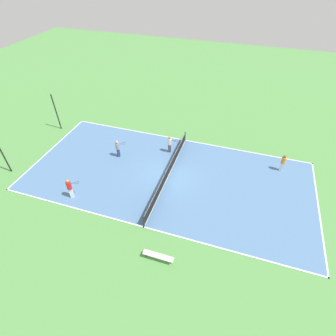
{
  "coord_description": "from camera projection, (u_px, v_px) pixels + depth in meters",
  "views": [
    {
      "loc": [
        -15.5,
        -5.02,
        15.08
      ],
      "look_at": [
        0.0,
        0.0,
        0.9
      ],
      "focal_mm": 28.0,
      "sensor_mm": 36.0,
      "label": 1
    }
  ],
  "objects": [
    {
      "name": "player_coach_red",
      "position": [
        70.0,
        187.0,
        19.66
      ],
      "size": [
        0.79,
        0.96,
        1.84
      ],
      "rotation": [
        0.0,
        0.0,
        5.3
      ],
      "color": "white",
      "rests_on": "court_surface"
    },
    {
      "name": "court_surface",
      "position": [
        168.0,
        176.0,
        22.18
      ],
      "size": [
        11.14,
        23.68,
        0.02
      ],
      "color": "#4C729E",
      "rests_on": "ground_plane"
    },
    {
      "name": "player_baseline_gray",
      "position": [
        118.0,
        147.0,
        23.55
      ],
      "size": [
        0.82,
        0.95,
        1.72
      ],
      "rotation": [
        0.0,
        0.0,
        5.35
      ],
      "color": "navy",
      "rests_on": "court_surface"
    },
    {
      "name": "fence_post_back_right",
      "position": [
        56.0,
        112.0,
        26.54
      ],
      "size": [
        0.12,
        0.12,
        3.87
      ],
      "color": "black",
      "rests_on": "ground_plane"
    },
    {
      "name": "fence_post_back_left",
      "position": [
        2.0,
        153.0,
        21.39
      ],
      "size": [
        0.12,
        0.12,
        3.87
      ],
      "color": "black",
      "rests_on": "ground_plane"
    },
    {
      "name": "tennis_ball_far_baseline",
      "position": [
        67.0,
        187.0,
        21.11
      ],
      "size": [
        0.07,
        0.07,
        0.07
      ],
      "primitive_type": "sphere",
      "color": "#CCE033",
      "rests_on": "court_surface"
    },
    {
      "name": "tennis_ball_near_net",
      "position": [
        161.0,
        166.0,
        23.09
      ],
      "size": [
        0.07,
        0.07,
        0.07
      ],
      "primitive_type": "sphere",
      "color": "#CCE033",
      "rests_on": "court_surface"
    },
    {
      "name": "player_near_white",
      "position": [
        170.0,
        143.0,
        24.06
      ],
      "size": [
        0.53,
        0.98,
        1.72
      ],
      "rotation": [
        0.0,
        0.0,
        4.94
      ],
      "color": "#4C4C51",
      "rests_on": "court_surface"
    },
    {
      "name": "tennis_net",
      "position": [
        168.0,
        171.0,
        21.84
      ],
      "size": [
        10.94,
        0.1,
        1.01
      ],
      "color": "black",
      "rests_on": "court_surface"
    },
    {
      "name": "bench",
      "position": [
        158.0,
        256.0,
        16.13
      ],
      "size": [
        0.36,
        1.96,
        0.45
      ],
      "rotation": [
        0.0,
        0.0,
        1.57
      ],
      "color": "silver",
      "rests_on": "ground_plane"
    },
    {
      "name": "ground_plane",
      "position": [
        168.0,
        176.0,
        22.19
      ],
      "size": [
        80.0,
        80.0,
        0.0
      ],
      "primitive_type": "plane",
      "color": "#518E47"
    },
    {
      "name": "player_center_orange",
      "position": [
        283.0,
        162.0,
        22.13
      ],
      "size": [
        0.41,
        0.41,
        1.62
      ],
      "rotation": [
        0.0,
        0.0,
        6.14
      ],
      "color": "white",
      "rests_on": "court_surface"
    }
  ]
}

